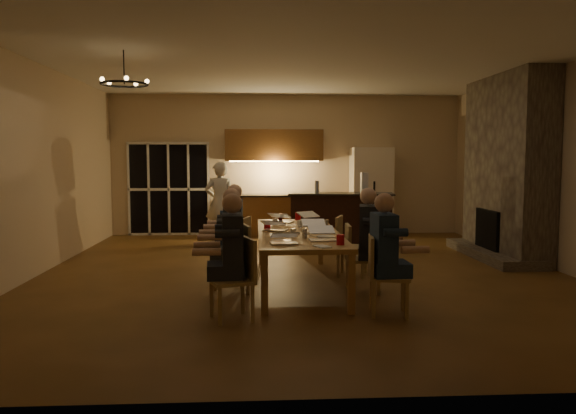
# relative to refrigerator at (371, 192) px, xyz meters

# --- Properties ---
(floor) EXTENTS (9.00, 9.00, 0.00)m
(floor) POSITION_rel_refrigerator_xyz_m (-1.90, -4.15, -1.00)
(floor) COLOR brown
(floor) RESTS_ON ground
(back_wall) EXTENTS (8.00, 0.04, 3.20)m
(back_wall) POSITION_rel_refrigerator_xyz_m (-1.90, 0.37, 0.60)
(back_wall) COLOR #CAAD8E
(back_wall) RESTS_ON ground
(left_wall) EXTENTS (0.04, 9.00, 3.20)m
(left_wall) POSITION_rel_refrigerator_xyz_m (-5.92, -4.15, 0.60)
(left_wall) COLOR #CAAD8E
(left_wall) RESTS_ON ground
(right_wall) EXTENTS (0.04, 9.00, 3.20)m
(right_wall) POSITION_rel_refrigerator_xyz_m (2.12, -4.15, 0.60)
(right_wall) COLOR #CAAD8E
(right_wall) RESTS_ON ground
(ceiling) EXTENTS (8.00, 9.00, 0.04)m
(ceiling) POSITION_rel_refrigerator_xyz_m (-1.90, -4.15, 2.22)
(ceiling) COLOR white
(ceiling) RESTS_ON back_wall
(french_doors) EXTENTS (1.86, 0.08, 2.10)m
(french_doors) POSITION_rel_refrigerator_xyz_m (-4.60, 0.32, 0.05)
(french_doors) COLOR black
(french_doors) RESTS_ON ground
(fireplace) EXTENTS (0.58, 2.50, 3.20)m
(fireplace) POSITION_rel_refrigerator_xyz_m (1.80, -2.95, 0.60)
(fireplace) COLOR #6C6454
(fireplace) RESTS_ON ground
(kitchenette) EXTENTS (2.24, 0.68, 2.40)m
(kitchenette) POSITION_rel_refrigerator_xyz_m (-2.20, 0.05, 0.20)
(kitchenette) COLOR brown
(kitchenette) RESTS_ON ground
(refrigerator) EXTENTS (0.90, 0.68, 2.00)m
(refrigerator) POSITION_rel_refrigerator_xyz_m (0.00, 0.00, 0.00)
(refrigerator) COLOR #F0E1C9
(refrigerator) RESTS_ON ground
(dining_table) EXTENTS (1.10, 3.13, 0.75)m
(dining_table) POSITION_rel_refrigerator_xyz_m (-2.04, -4.92, -0.62)
(dining_table) COLOR #BB804B
(dining_table) RESTS_ON ground
(bar_island) EXTENTS (2.11, 0.95, 1.08)m
(bar_island) POSITION_rel_refrigerator_xyz_m (-0.95, -1.71, -0.46)
(bar_island) COLOR black
(bar_island) RESTS_ON ground
(chair_left_near) EXTENTS (0.56, 0.56, 0.89)m
(chair_left_near) POSITION_rel_refrigerator_xyz_m (-2.89, -6.57, -0.55)
(chair_left_near) COLOR #A28651
(chair_left_near) RESTS_ON ground
(chair_left_mid) EXTENTS (0.54, 0.54, 0.89)m
(chair_left_mid) POSITION_rel_refrigerator_xyz_m (-2.95, -5.35, -0.55)
(chair_left_mid) COLOR #A28651
(chair_left_mid) RESTS_ON ground
(chair_left_far) EXTENTS (0.54, 0.54, 0.89)m
(chair_left_far) POSITION_rel_refrigerator_xyz_m (-2.96, -4.32, -0.55)
(chair_left_far) COLOR #A28651
(chair_left_far) RESTS_ON ground
(chair_right_near) EXTENTS (0.50, 0.50, 0.89)m
(chair_right_near) POSITION_rel_refrigerator_xyz_m (-1.13, -6.46, -0.55)
(chair_right_near) COLOR #A28651
(chair_right_near) RESTS_ON ground
(chair_right_mid) EXTENTS (0.46, 0.46, 0.89)m
(chair_right_mid) POSITION_rel_refrigerator_xyz_m (-1.21, -5.36, -0.55)
(chair_right_mid) COLOR #A28651
(chair_right_mid) RESTS_ON ground
(chair_right_far) EXTENTS (0.56, 0.56, 0.89)m
(chair_right_far) POSITION_rel_refrigerator_xyz_m (-1.18, -4.37, -0.55)
(chair_right_far) COLOR #A28651
(chair_right_far) RESTS_ON ground
(person_left_near) EXTENTS (0.64, 0.64, 1.38)m
(person_left_near) POSITION_rel_refrigerator_xyz_m (-2.88, -6.48, -0.31)
(person_left_near) COLOR #1F2228
(person_left_near) RESTS_ON ground
(person_right_near) EXTENTS (0.62, 0.62, 1.38)m
(person_right_near) POSITION_rel_refrigerator_xyz_m (-1.20, -6.50, -0.31)
(person_right_near) COLOR #1C2E47
(person_right_near) RESTS_ON ground
(person_left_mid) EXTENTS (0.63, 0.63, 1.38)m
(person_left_mid) POSITION_rel_refrigerator_xyz_m (-2.93, -5.40, -0.31)
(person_left_mid) COLOR #34393D
(person_left_mid) RESTS_ON ground
(person_right_mid) EXTENTS (0.70, 0.70, 1.38)m
(person_right_mid) POSITION_rel_refrigerator_xyz_m (-1.16, -5.42, -0.31)
(person_right_mid) COLOR #1F2228
(person_right_mid) RESTS_ON ground
(person_left_far) EXTENTS (0.62, 0.62, 1.38)m
(person_left_far) POSITION_rel_refrigerator_xyz_m (-2.93, -4.35, -0.31)
(person_left_far) COLOR #1C2E47
(person_left_far) RESTS_ON ground
(standing_person) EXTENTS (0.65, 0.46, 1.69)m
(standing_person) POSITION_rel_refrigerator_xyz_m (-3.37, -0.91, -0.16)
(standing_person) COLOR silver
(standing_person) RESTS_ON ground
(chandelier) EXTENTS (0.63, 0.63, 0.03)m
(chandelier) POSITION_rel_refrigerator_xyz_m (-4.37, -4.87, 1.75)
(chandelier) COLOR black
(chandelier) RESTS_ON ceiling
(laptop_a) EXTENTS (0.35, 0.31, 0.23)m
(laptop_a) POSITION_rel_refrigerator_xyz_m (-2.29, -6.03, -0.14)
(laptop_a) COLOR silver
(laptop_a) RESTS_ON dining_table
(laptop_b) EXTENTS (0.33, 0.30, 0.23)m
(laptop_b) POSITION_rel_refrigerator_xyz_m (-1.80, -5.81, -0.14)
(laptop_b) COLOR silver
(laptop_b) RESTS_ON dining_table
(laptop_c) EXTENTS (0.39, 0.37, 0.23)m
(laptop_c) POSITION_rel_refrigerator_xyz_m (-2.35, -4.81, -0.14)
(laptop_c) COLOR silver
(laptop_c) RESTS_ON dining_table
(laptop_d) EXTENTS (0.32, 0.29, 0.23)m
(laptop_d) POSITION_rel_refrigerator_xyz_m (-1.82, -5.03, -0.14)
(laptop_d) COLOR silver
(laptop_d) RESTS_ON dining_table
(laptop_e) EXTENTS (0.41, 0.39, 0.23)m
(laptop_e) POSITION_rel_refrigerator_xyz_m (-2.21, -3.82, -0.14)
(laptop_e) COLOR silver
(laptop_e) RESTS_ON dining_table
(laptop_f) EXTENTS (0.42, 0.41, 0.23)m
(laptop_f) POSITION_rel_refrigerator_xyz_m (-1.73, -3.90, -0.14)
(laptop_f) COLOR silver
(laptop_f) RESTS_ON dining_table
(mug_front) EXTENTS (0.07, 0.07, 0.10)m
(mug_front) POSITION_rel_refrigerator_xyz_m (-2.13, -5.37, -0.20)
(mug_front) COLOR silver
(mug_front) RESTS_ON dining_table
(mug_mid) EXTENTS (0.07, 0.07, 0.10)m
(mug_mid) POSITION_rel_refrigerator_xyz_m (-1.97, -4.41, -0.20)
(mug_mid) COLOR silver
(mug_mid) RESTS_ON dining_table
(mug_back) EXTENTS (0.09, 0.09, 0.10)m
(mug_back) POSITION_rel_refrigerator_xyz_m (-2.33, -4.15, -0.20)
(mug_back) COLOR silver
(mug_back) RESTS_ON dining_table
(redcup_near) EXTENTS (0.09, 0.09, 0.12)m
(redcup_near) POSITION_rel_refrigerator_xyz_m (-1.63, -6.15, -0.19)
(redcup_near) COLOR #B50C16
(redcup_near) RESTS_ON dining_table
(redcup_mid) EXTENTS (0.10, 0.10, 0.12)m
(redcup_mid) POSITION_rel_refrigerator_xyz_m (-2.45, -4.55, -0.19)
(redcup_mid) COLOR #B50C16
(redcup_mid) RESTS_ON dining_table
(redcup_far) EXTENTS (0.09, 0.09, 0.12)m
(redcup_far) POSITION_rel_refrigerator_xyz_m (-1.93, -3.49, -0.19)
(redcup_far) COLOR #B50C16
(redcup_far) RESTS_ON dining_table
(can_silver) EXTENTS (0.06, 0.06, 0.12)m
(can_silver) POSITION_rel_refrigerator_xyz_m (-2.00, -5.58, -0.19)
(can_silver) COLOR #B2B2B7
(can_silver) RESTS_ON dining_table
(can_cola) EXTENTS (0.07, 0.07, 0.12)m
(can_cola) POSITION_rel_refrigerator_xyz_m (-2.22, -3.59, -0.19)
(can_cola) COLOR #3F0F0C
(can_cola) RESTS_ON dining_table
(can_right) EXTENTS (0.06, 0.06, 0.12)m
(can_right) POSITION_rel_refrigerator_xyz_m (-1.60, -4.57, -0.19)
(can_right) COLOR #B2B2B7
(can_right) RESTS_ON dining_table
(plate_near) EXTENTS (0.24, 0.24, 0.02)m
(plate_near) POSITION_rel_refrigerator_xyz_m (-1.72, -5.51, -0.24)
(plate_near) COLOR silver
(plate_near) RESTS_ON dining_table
(plate_left) EXTENTS (0.28, 0.28, 0.02)m
(plate_left) POSITION_rel_refrigerator_xyz_m (-2.30, -5.88, -0.24)
(plate_left) COLOR silver
(plate_left) RESTS_ON dining_table
(plate_far) EXTENTS (0.25, 0.25, 0.02)m
(plate_far) POSITION_rel_refrigerator_xyz_m (-1.68, -4.18, -0.24)
(plate_far) COLOR silver
(plate_far) RESTS_ON dining_table
(notepad) EXTENTS (0.21, 0.24, 0.01)m
(notepad) POSITION_rel_refrigerator_xyz_m (-1.86, -6.29, -0.24)
(notepad) COLOR white
(notepad) RESTS_ON dining_table
(bar_bottle) EXTENTS (0.08, 0.08, 0.24)m
(bar_bottle) POSITION_rel_refrigerator_xyz_m (-1.41, -1.64, 0.20)
(bar_bottle) COLOR #99999E
(bar_bottle) RESTS_ON bar_island
(bar_blender) EXTENTS (0.14, 0.14, 0.40)m
(bar_blender) POSITION_rel_refrigerator_xyz_m (-0.50, -1.76, 0.28)
(bar_blender) COLOR silver
(bar_blender) RESTS_ON bar_island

